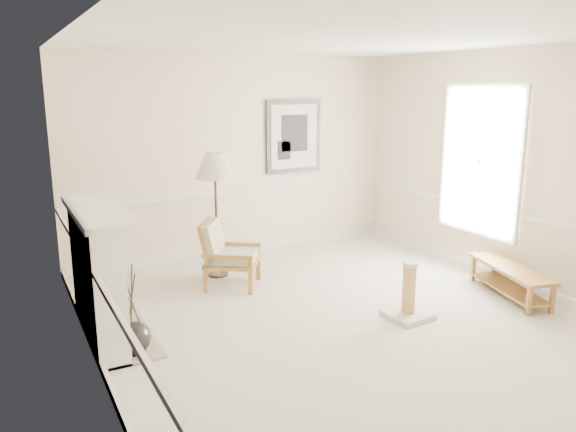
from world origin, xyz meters
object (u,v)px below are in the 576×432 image
object	(u,v)px
floor_vase	(134,339)
floor_lamp	(215,169)
armchair	(225,251)
bench	(510,276)
scratching_post	(408,300)

from	to	relation	value
floor_vase	floor_lamp	xyz separation A→B (m)	(1.49, 1.79, 1.25)
floor_vase	floor_lamp	bearing A→B (deg)	50.12
armchair	floor_lamp	bearing A→B (deg)	27.69
bench	scratching_post	world-z (taller)	scratching_post
floor_vase	armchair	bearing A→B (deg)	43.75
floor_vase	armchair	size ratio (longest dim) A/B	0.99
armchair	bench	xyz separation A→B (m)	(2.86, -1.91, -0.21)
floor_lamp	bench	distance (m)	3.83
floor_lamp	scratching_post	size ratio (longest dim) A/B	2.61
floor_vase	armchair	xyz separation A→B (m)	(1.44, 1.38, 0.28)
armchair	scratching_post	xyz separation A→B (m)	(1.37, -1.86, -0.25)
floor_vase	floor_lamp	world-z (taller)	floor_lamp
floor_vase	scratching_post	xyz separation A→B (m)	(2.81, -0.48, 0.03)
floor_vase	scratching_post	distance (m)	2.85
floor_vase	bench	world-z (taller)	floor_vase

